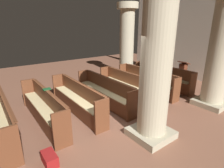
{
  "coord_description": "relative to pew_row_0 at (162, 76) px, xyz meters",
  "views": [
    {
      "loc": [
        3.88,
        -2.78,
        2.73
      ],
      "look_at": [
        -0.9,
        0.78,
        0.75
      ],
      "focal_mm": 28.87,
      "sensor_mm": 36.0,
      "label": 1
    }
  ],
  "objects": [
    {
      "name": "ground_plane",
      "position": [
        1.1,
        -3.8,
        -0.5
      ],
      "size": [
        19.2,
        19.2,
        0.0
      ],
      "primitive_type": "plane",
      "color": "brown"
    },
    {
      "name": "pew_row_1",
      "position": [
        0.0,
        -1.07,
        0.0
      ],
      "size": [
        3.04,
        0.46,
        0.93
      ],
      "color": "brown",
      "rests_on": "ground"
    },
    {
      "name": "hymn_book",
      "position": [
        -0.09,
        -5.17,
        0.45
      ],
      "size": [
        0.15,
        0.21,
        0.03
      ],
      "primitive_type": "cube",
      "color": "#194723",
      "rests_on": "pew_row_5"
    },
    {
      "name": "pillar_far_side",
      "position": [
        -2.33,
        -0.16,
        1.46
      ],
      "size": [
        1.08,
        1.08,
        3.77
      ],
      "color": "tan",
      "rests_on": "ground"
    },
    {
      "name": "pew_row_5",
      "position": [
        0.0,
        -5.36,
        0.0
      ],
      "size": [
        3.04,
        0.47,
        0.93
      ],
      "color": "brown",
      "rests_on": "ground"
    },
    {
      "name": "pew_row_4",
      "position": [
        0.0,
        -4.29,
        0.0
      ],
      "size": [
        3.04,
        0.46,
        0.93
      ],
      "color": "brown",
      "rests_on": "ground"
    },
    {
      "name": "pillar_aisle_side",
      "position": [
        2.38,
        -0.28,
        1.46
      ],
      "size": [
        1.08,
        1.08,
        3.77
      ],
      "color": "tan",
      "rests_on": "ground"
    },
    {
      "name": "pew_row_2",
      "position": [
        0.0,
        -2.14,
        0.0
      ],
      "size": [
        3.04,
        0.47,
        0.93
      ],
      "color": "brown",
      "rests_on": "ground"
    },
    {
      "name": "back_wall",
      "position": [
        1.1,
        2.28,
        1.75
      ],
      "size": [
        10.0,
        0.16,
        4.5
      ],
      "primitive_type": "cube",
      "color": "silver",
      "rests_on": "ground"
    },
    {
      "name": "pillar_aisle_rear",
      "position": [
        2.38,
        -3.42,
        1.46
      ],
      "size": [
        1.04,
        1.04,
        3.77
      ],
      "color": "tan",
      "rests_on": "ground"
    },
    {
      "name": "pew_row_0",
      "position": [
        0.0,
        0.0,
        0.0
      ],
      "size": [
        3.04,
        0.47,
        0.93
      ],
      "color": "brown",
      "rests_on": "ground"
    },
    {
      "name": "kneeler_box_red",
      "position": [
        1.8,
        -5.81,
        -0.38
      ],
      "size": [
        0.44,
        0.24,
        0.24
      ],
      "primitive_type": "cube",
      "color": "maroon",
      "rests_on": "ground"
    },
    {
      "name": "lectern",
      "position": [
        0.28,
        1.15,
        -0.04
      ],
      "size": [
        0.48,
        0.45,
        1.08
      ],
      "color": "#492215",
      "rests_on": "ground"
    },
    {
      "name": "kneeler_box_navy",
      "position": [
        1.68,
        -2.61,
        -0.38
      ],
      "size": [
        0.33,
        0.25,
        0.24
      ],
      "primitive_type": "cube",
      "color": "navy",
      "rests_on": "ground"
    },
    {
      "name": "pew_row_6",
      "position": [
        0.0,
        -6.43,
        0.0
      ],
      "size": [
        3.04,
        0.46,
        0.93
      ],
      "color": "brown",
      "rests_on": "ground"
    },
    {
      "name": "pew_row_3",
      "position": [
        0.0,
        -3.22,
        0.0
      ],
      "size": [
        3.04,
        0.46,
        0.93
      ],
      "color": "brown",
      "rests_on": "ground"
    }
  ]
}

